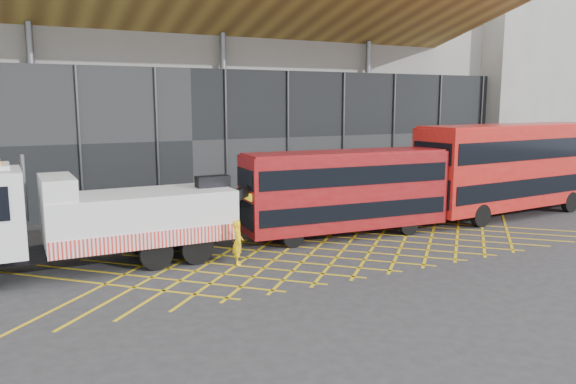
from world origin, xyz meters
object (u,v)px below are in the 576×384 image
bus_second (512,165)px  worker (238,242)px  recovery_truck (85,217)px  bus_towed (346,189)px

bus_second → worker: size_ratio=7.15×
worker → bus_second: bearing=-63.2°
bus_second → worker: bus_second is taller
recovery_truck → bus_towed: size_ratio=1.24×
bus_towed → worker: bearing=-157.8°
bus_second → worker: (-16.94, -2.05, -1.89)m
bus_second → recovery_truck: bearing=176.3°
recovery_truck → bus_second: bearing=0.1°
bus_second → worker: bearing=-177.0°
bus_towed → bus_second: (10.79, 0.06, 0.56)m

